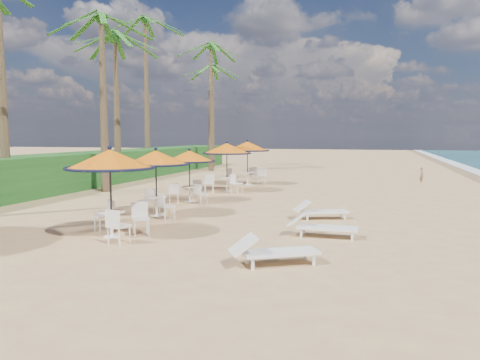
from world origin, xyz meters
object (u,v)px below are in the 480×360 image
object	(u,v)px
station_4	(248,152)
lounger_near	(271,251)
station_0	(112,170)
lounger_far	(319,210)
lounger_mid	(320,225)
station_3	(226,153)
station_1	(156,164)
station_2	(190,163)

from	to	relation	value
station_4	lounger_near	xyz separation A→B (m)	(4.71, -15.52, -1.52)
station_0	lounger_far	world-z (taller)	station_0
lounger_mid	station_3	bearing A→B (deg)	122.31
station_0	lounger_mid	world-z (taller)	station_0
station_3	lounger_far	world-z (taller)	station_3
station_0	lounger_far	xyz separation A→B (m)	(5.06, 4.30, -1.53)
station_1	station_2	bearing A→B (deg)	93.61
lounger_mid	station_4	bearing A→B (deg)	114.01
station_0	station_4	bearing A→B (deg)	90.01
station_3	lounger_far	distance (m)	8.24
station_0	lounger_near	world-z (taller)	station_0
station_2	lounger_mid	bearing A→B (deg)	-41.65
station_3	lounger_far	bearing A→B (deg)	-50.11
station_1	lounger_near	size ratio (longest dim) A/B	1.21
lounger_mid	station_1	bearing A→B (deg)	163.66
lounger_far	station_0	bearing A→B (deg)	-161.04
station_3	lounger_mid	bearing A→B (deg)	-58.26
lounger_near	lounger_mid	world-z (taller)	lounger_near
station_0	lounger_near	bearing A→B (deg)	-17.76
station_4	lounger_mid	distance (m)	13.64
lounger_mid	lounger_far	xyz separation A→B (m)	(-0.33, 2.72, -0.02)
station_3	lounger_mid	size ratio (longest dim) A/B	1.30
station_0	station_4	distance (m)	14.02
lounger_mid	lounger_far	world-z (taller)	lounger_mid
station_3	station_1	bearing A→B (deg)	-91.69
lounger_near	lounger_far	size ratio (longest dim) A/B	1.05
lounger_near	station_0	bearing A→B (deg)	132.57
lounger_far	station_1	bearing A→B (deg)	168.87
station_3	lounger_mid	xyz separation A→B (m)	(5.52, -8.92, -1.58)
station_0	station_4	xyz separation A→B (m)	(-0.00, 14.02, 0.02)
station_3	lounger_near	xyz separation A→B (m)	(4.84, -12.01, -1.58)
station_4	lounger_mid	world-z (taller)	station_4
station_4	lounger_far	world-z (taller)	station_4
station_0	station_2	bearing A→B (deg)	94.68
station_2	lounger_far	distance (m)	6.32
station_0	lounger_near	size ratio (longest dim) A/B	1.28
station_4	lounger_far	size ratio (longest dim) A/B	1.36
station_2	lounger_near	bearing A→B (deg)	-57.82
station_0	station_3	xyz separation A→B (m)	(-0.13, 10.50, 0.07)
station_0	lounger_far	size ratio (longest dim) A/B	1.35
lounger_near	lounger_mid	xyz separation A→B (m)	(0.68, 3.09, -0.00)
station_0	station_2	world-z (taller)	station_0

